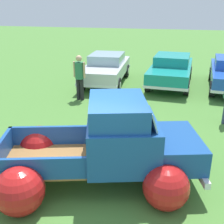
{
  "coord_description": "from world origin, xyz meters",
  "views": [
    {
      "loc": [
        1.68,
        -5.12,
        3.75
      ],
      "look_at": [
        0.0,
        1.88,
        0.94
      ],
      "focal_mm": 44.9,
      "sensor_mm": 36.0,
      "label": 1
    }
  ],
  "objects": [
    {
      "name": "show_car_0",
      "position": [
        -1.77,
        8.1,
        0.78
      ],
      "size": [
        2.07,
        4.54,
        1.43
      ],
      "rotation": [
        0.0,
        0.0,
        -1.52
      ],
      "color": "black",
      "rests_on": "ground"
    },
    {
      "name": "show_car_1",
      "position": [
        1.35,
        8.53,
        0.78
      ],
      "size": [
        2.13,
        4.69,
        1.43
      ],
      "rotation": [
        0.0,
        0.0,
        -1.63
      ],
      "color": "black",
      "rests_on": "ground"
    },
    {
      "name": "ground_plane",
      "position": [
        0.0,
        0.0,
        0.0
      ],
      "size": [
        80.0,
        80.0,
        0.0
      ],
      "primitive_type": "plane",
      "color": "#477A33"
    },
    {
      "name": "spectator_1",
      "position": [
        -2.16,
        5.3,
        1.06
      ],
      "size": [
        0.54,
        0.38,
        1.84
      ],
      "rotation": [
        0.0,
        0.0,
        1.43
      ],
      "color": "black",
      "rests_on": "ground"
    },
    {
      "name": "lane_cone_0",
      "position": [
        0.45,
        2.64,
        0.31
      ],
      "size": [
        0.36,
        0.36,
        0.63
      ],
      "color": "black",
      "rests_on": "ground"
    },
    {
      "name": "vintage_pickup_truck",
      "position": [
        0.37,
        0.11,
        0.76
      ],
      "size": [
        4.97,
        3.68,
        1.96
      ],
      "rotation": [
        0.0,
        0.0,
        0.28
      ],
      "color": "black",
      "rests_on": "ground"
    }
  ]
}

